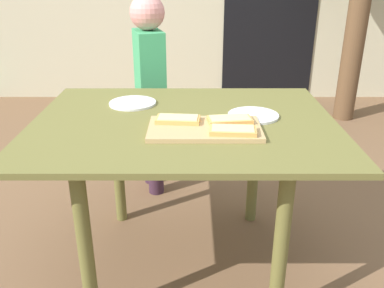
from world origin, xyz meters
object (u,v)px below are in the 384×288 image
dining_table (182,142)px  child_left (148,82)px  pizza_slice_far_left (176,119)px  plate_white_right (251,115)px  pizza_slice_far_right (228,120)px  plate_white_left (131,103)px  cutting_board (203,129)px  pizza_slice_near_right (231,130)px

dining_table → child_left: size_ratio=1.07×
pizza_slice_far_left → plate_white_right: bearing=19.4°
pizza_slice_far_right → plate_white_right: (0.11, 0.11, -0.02)m
dining_table → plate_white_left: size_ratio=5.81×
dining_table → pizza_slice_far_left: (-0.02, -0.06, 0.12)m
cutting_board → pizza_slice_far_left: (-0.10, 0.05, 0.02)m
cutting_board → pizza_slice_far_right: pizza_slice_far_right is taller
pizza_slice_far_left → child_left: child_left is taller
pizza_slice_far_left → dining_table: bearing=71.3°
pizza_slice_far_left → pizza_slice_far_right: bearing=-1.5°
cutting_board → pizza_slice_far_left: 0.12m
pizza_slice_far_right → pizza_slice_far_left: bearing=178.5°
cutting_board → pizza_slice_far_left: bearing=152.3°
pizza_slice_near_right → plate_white_left: (-0.41, 0.39, -0.02)m
dining_table → plate_white_right: size_ratio=5.81×
cutting_board → child_left: size_ratio=0.37×
child_left → pizza_slice_far_left: bearing=-76.8°
dining_table → pizza_slice_far_left: size_ratio=6.98×
cutting_board → plate_white_left: 0.45m
pizza_slice_near_right → cutting_board: bearing=147.9°
pizza_slice_far_right → pizza_slice_far_left: same height
cutting_board → child_left: (-0.28, 0.83, -0.04)m
plate_white_right → pizza_slice_near_right: bearing=-115.1°
pizza_slice_far_right → plate_white_left: 0.50m
pizza_slice_near_right → plate_white_right: bearing=64.9°
pizza_slice_far_right → plate_white_right: size_ratio=0.85×
pizza_slice_far_right → pizza_slice_far_left: 0.20m
plate_white_left → cutting_board: bearing=-46.2°
child_left → plate_white_left: bearing=-93.4°
child_left → plate_white_right: bearing=-53.9°
child_left → cutting_board: bearing=-71.1°
pizza_slice_far_right → pizza_slice_near_right: (0.00, -0.11, 0.00)m
plate_white_right → plate_white_left: bearing=162.2°
pizza_slice_near_right → pizza_slice_far_left: bearing=150.1°
pizza_slice_far_right → plate_white_right: 0.16m
pizza_slice_far_left → pizza_slice_near_right: 0.23m
dining_table → cutting_board: cutting_board is taller
dining_table → pizza_slice_far_right: bearing=-21.7°
pizza_slice_far_right → pizza_slice_near_right: 0.11m
plate_white_right → child_left: size_ratio=0.18×
pizza_slice_far_left → pizza_slice_near_right: bearing=-29.9°
dining_table → cutting_board: 0.18m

